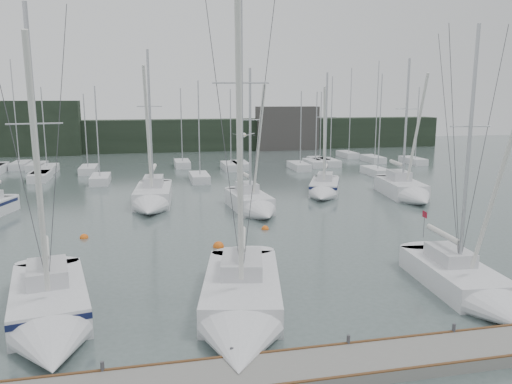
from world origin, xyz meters
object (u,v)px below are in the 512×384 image
(sailboat_near_right, at_px, (476,291))
(buoy_c, at_px, (84,238))
(sailboat_mid_e, at_px, (408,192))
(sailboat_near_left, at_px, (50,315))
(sailboat_mid_d, at_px, (324,190))
(buoy_a, at_px, (218,247))
(sailboat_mid_b, at_px, (152,200))
(sailboat_mid_c, at_px, (254,205))
(sailboat_near_center, at_px, (241,311))
(buoy_b, at_px, (265,229))

(sailboat_near_right, height_order, buoy_c, sailboat_near_right)
(sailboat_mid_e, bearing_deg, sailboat_near_left, -135.05)
(sailboat_near_left, bearing_deg, sailboat_mid_d, 38.95)
(sailboat_near_left, distance_m, buoy_a, 11.85)
(sailboat_mid_d, bearing_deg, sailboat_mid_b, -150.45)
(sailboat_near_right, distance_m, buoy_c, 22.28)
(sailboat_near_right, height_order, sailboat_mid_d, sailboat_near_right)
(buoy_c, bearing_deg, sailboat_mid_c, 20.08)
(buoy_a, bearing_deg, sailboat_near_center, -93.18)
(sailboat_mid_c, relative_size, buoy_b, 23.48)
(buoy_b, bearing_deg, sailboat_near_center, -107.15)
(sailboat_near_left, xyz_separation_m, sailboat_mid_e, (25.35, 19.26, 0.05))
(sailboat_mid_d, bearing_deg, sailboat_near_center, -93.43)
(sailboat_mid_e, bearing_deg, sailboat_mid_b, -175.80)
(buoy_b, distance_m, buoy_c, 11.46)
(sailboat_mid_c, bearing_deg, sailboat_mid_d, 30.39)
(sailboat_mid_b, bearing_deg, sailboat_near_left, -96.24)
(sailboat_near_center, xyz_separation_m, buoy_a, (0.56, 10.16, -0.55))
(sailboat_near_center, distance_m, sailboat_mid_e, 27.37)
(sailboat_near_left, relative_size, sailboat_mid_c, 1.13)
(sailboat_mid_b, height_order, sailboat_mid_d, sailboat_mid_b)
(sailboat_near_left, height_order, sailboat_mid_b, sailboat_mid_b)
(sailboat_mid_e, relative_size, buoy_b, 25.92)
(buoy_c, bearing_deg, sailboat_mid_e, 14.43)
(sailboat_near_left, bearing_deg, sailboat_mid_c, 45.26)
(sailboat_near_left, relative_size, buoy_c, 24.63)
(sailboat_near_left, height_order, sailboat_near_center, sailboat_near_center)
(sailboat_near_right, xyz_separation_m, sailboat_mid_d, (1.61, 23.28, 0.06))
(sailboat_near_right, xyz_separation_m, buoy_a, (-9.61, 10.16, -0.49))
(sailboat_mid_b, xyz_separation_m, sailboat_mid_e, (21.34, -1.31, -0.01))
(sailboat_mid_c, bearing_deg, buoy_c, -164.72)
(buoy_a, bearing_deg, sailboat_mid_d, 49.46)
(sailboat_near_left, distance_m, sailboat_near_center, 7.16)
(sailboat_mid_d, height_order, buoy_a, sailboat_mid_d)
(sailboat_near_right, relative_size, sailboat_mid_c, 1.09)
(sailboat_near_center, height_order, buoy_c, sailboat_near_center)
(sailboat_mid_c, distance_m, sailboat_mid_d, 9.04)
(sailboat_mid_c, xyz_separation_m, buoy_c, (-11.72, -4.28, -0.60))
(sailboat_near_right, relative_size, buoy_b, 25.63)
(sailboat_mid_c, xyz_separation_m, buoy_b, (-0.26, -4.65, -0.60))
(sailboat_near_center, relative_size, sailboat_mid_b, 1.19)
(sailboat_mid_e, distance_m, buoy_a, 20.46)
(sailboat_near_center, bearing_deg, buoy_b, 84.54)
(buoy_a, bearing_deg, buoy_c, 155.25)
(sailboat_mid_b, xyz_separation_m, sailboat_mid_d, (14.85, 1.59, -0.08))
(sailboat_near_left, relative_size, sailboat_near_center, 0.83)
(sailboat_mid_c, height_order, sailboat_mid_d, sailboat_mid_c)
(sailboat_mid_d, bearing_deg, sailboat_mid_c, -121.39)
(sailboat_near_center, relative_size, buoy_c, 29.68)
(sailboat_near_right, bearing_deg, sailboat_near_center, -175.27)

